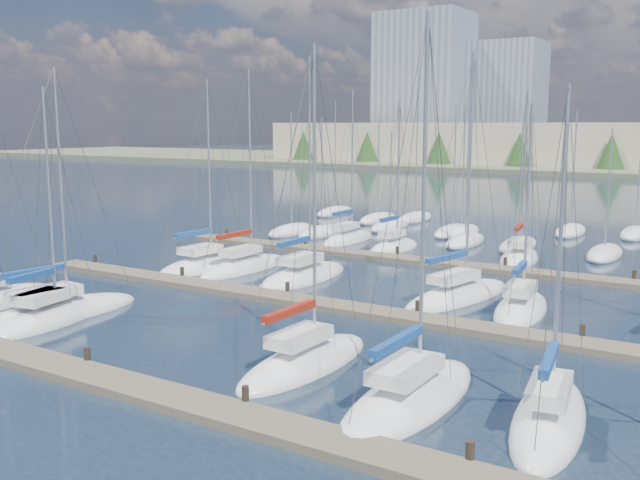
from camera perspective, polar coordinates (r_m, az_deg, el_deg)
The scene contains 19 objects.
ground at distance 78.07m, azimuth 18.34°, elevation 1.68°, with size 400.00×400.00×0.00m, color #1F2D3F.
dock_near at distance 26.99m, azimuth -14.00°, elevation -11.59°, with size 44.00×1.93×1.10m.
dock_mid at distance 37.52m, azimuth 1.65°, elevation -5.39°, with size 44.00×1.93×1.10m.
dock_far at distance 49.79m, azimuth 9.89°, elevation -1.87°, with size 44.00×1.93×1.10m.
sailboat_i at distance 47.99m, azimuth -6.02°, elevation -2.15°, with size 2.54×8.56×13.94m.
sailboat_n at distance 59.17m, azimuth 2.26°, elevation 0.06°, with size 2.24×7.22×13.18m.
sailboat_h at distance 48.83m, azimuth -9.22°, elevation -2.04°, with size 3.51×8.10×13.33m.
sailboat_f at distance 24.90m, azimuth 17.84°, elevation -13.51°, with size 3.40×8.23×11.61m.
sailboat_j at distance 44.94m, azimuth -1.31°, elevation -2.90°, with size 3.19×8.73×14.45m.
sailboat_c at distance 37.68m, azimuth -20.94°, elevation -5.90°, with size 3.81×7.49×12.14m.
sailboat_b at distance 38.52m, azimuth -20.51°, elevation -5.57°, with size 3.89×9.90×13.14m.
sailboat_p at distance 52.92m, azimuth 15.64°, elevation -1.38°, with size 3.66×7.73×12.74m.
sailboat_e at distance 25.67m, azimuth 7.23°, elevation -12.42°, with size 2.93×8.94×14.07m.
sailboat_d at distance 29.02m, azimuth -1.20°, elevation -9.75°, with size 2.76×8.26×13.44m.
sailboat_o at distance 55.46m, azimuth 5.92°, elevation -0.60°, with size 2.59×6.47×12.28m.
sailboat_k at distance 40.56m, azimuth 10.97°, elevation -4.39°, with size 4.40×9.80×14.26m.
sailboat_l at distance 38.45m, azimuth 15.77°, elevation -5.34°, with size 3.34×7.67×11.48m.
distant_boats at distance 63.95m, azimuth 11.01°, elevation 0.67°, with size 36.93×20.75×13.30m.
shoreline at distance 168.06m, azimuth 21.58°, elevation 7.85°, with size 400.00×60.00×38.00m.
Camera 1 is at (18.46, -15.25, 9.62)m, focal length 40.00 mm.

